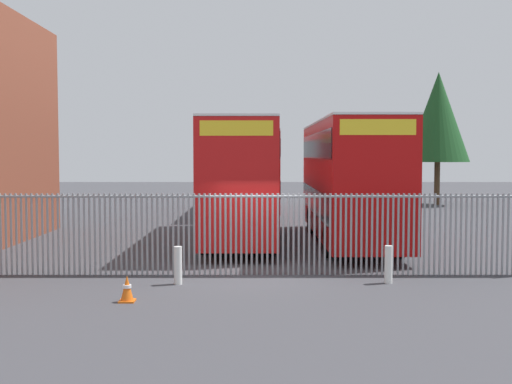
# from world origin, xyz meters

# --- Properties ---
(ground_plane) EXTENTS (100.00, 100.00, 0.00)m
(ground_plane) POSITION_xyz_m (0.00, 8.00, 0.00)
(ground_plane) COLOR #3D3D42
(palisade_fence) EXTENTS (15.72, 0.14, 2.35)m
(palisade_fence) POSITION_xyz_m (-0.21, 0.00, 1.18)
(palisade_fence) COLOR gray
(palisade_fence) RESTS_ON ground
(double_decker_bus_near_gate) EXTENTS (2.54, 10.81, 4.42)m
(double_decker_bus_near_gate) POSITION_xyz_m (3.37, 6.19, 2.42)
(double_decker_bus_near_gate) COLOR #B70C0C
(double_decker_bus_near_gate) RESTS_ON ground
(double_decker_bus_behind_fence_left) EXTENTS (2.54, 10.81, 4.42)m
(double_decker_bus_behind_fence_left) POSITION_xyz_m (-0.59, 6.86, 2.42)
(double_decker_bus_behind_fence_left) COLOR red
(double_decker_bus_behind_fence_left) RESTS_ON ground
(double_decker_bus_behind_fence_right) EXTENTS (2.54, 10.81, 4.42)m
(double_decker_bus_behind_fence_right) POSITION_xyz_m (-0.12, 18.37, 2.42)
(double_decker_bus_behind_fence_right) COLOR #B70C0C
(double_decker_bus_behind_fence_right) RESTS_ON ground
(bollard_near_left) EXTENTS (0.20, 0.20, 0.95)m
(bollard_near_left) POSITION_xyz_m (-1.97, -1.23, 0.47)
(bollard_near_left) COLOR silver
(bollard_near_left) RESTS_ON ground
(bollard_center_front) EXTENTS (0.20, 0.20, 0.95)m
(bollard_center_front) POSITION_xyz_m (3.31, -1.10, 0.47)
(bollard_center_front) COLOR silver
(bollard_center_front) RESTS_ON ground
(traffic_cone_by_gate) EXTENTS (0.34, 0.34, 0.59)m
(traffic_cone_by_gate) POSITION_xyz_m (-2.86, -3.12, 0.29)
(traffic_cone_by_gate) COLOR orange
(traffic_cone_by_gate) RESTS_ON ground
(tree_tall_back) EXTENTS (4.01, 4.01, 8.51)m
(tree_tall_back) POSITION_xyz_m (11.64, 23.83, 5.62)
(tree_tall_back) COLOR #4C3823
(tree_tall_back) RESTS_ON ground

